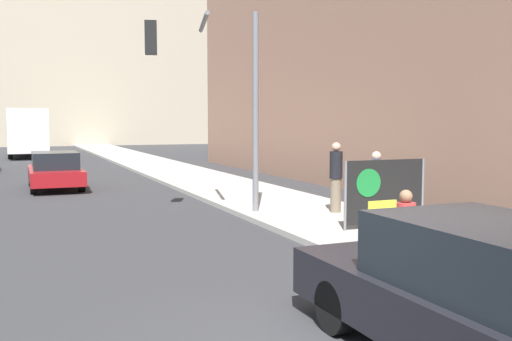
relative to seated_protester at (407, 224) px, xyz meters
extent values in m
cube|color=#A8A399|center=(1.11, 12.20, -0.74)|extent=(3.58, 90.00, 0.14)
cylinder|color=#474C56|center=(-0.16, -0.13, -0.43)|extent=(0.03, 0.03, 0.47)
cylinder|color=#474C56|center=(0.21, -0.13, -0.43)|extent=(0.03, 0.03, 0.47)
cylinder|color=#474C56|center=(-0.16, 0.24, -0.43)|extent=(0.03, 0.03, 0.47)
cylinder|color=#474C56|center=(0.21, 0.24, -0.43)|extent=(0.03, 0.03, 0.47)
cube|color=navy|center=(0.03, 0.06, -0.19)|extent=(0.40, 0.40, 0.02)
cube|color=navy|center=(0.03, 0.25, 0.01)|extent=(0.40, 0.02, 0.38)
cylinder|color=#756651|center=(0.03, -0.10, -0.09)|extent=(0.18, 0.42, 0.18)
cylinder|color=#756651|center=(0.03, -0.31, -0.43)|extent=(0.16, 0.16, 0.47)
cube|color=black|center=(0.03, -0.37, -0.62)|extent=(0.20, 0.28, 0.10)
cylinder|color=#B23333|center=(0.03, 0.09, 0.08)|extent=(0.34, 0.34, 0.52)
sphere|color=#936B4C|center=(0.03, 0.09, 0.45)|extent=(0.22, 0.22, 0.22)
cylinder|color=#B23333|center=(-0.30, 0.01, 0.16)|extent=(0.45, 0.09, 0.09)
cube|color=yellow|center=(-0.50, 0.01, 0.22)|extent=(0.55, 0.02, 0.39)
cube|color=navy|center=(-0.50, 0.00, 0.22)|extent=(0.42, 0.01, 0.09)
cylinder|color=#756651|center=(1.63, 3.28, -0.26)|extent=(0.28, 0.28, 0.83)
cylinder|color=navy|center=(1.63, 3.28, 0.48)|extent=(0.34, 0.34, 0.65)
sphere|color=beige|center=(1.63, 3.28, 0.92)|extent=(0.22, 0.22, 0.22)
cylinder|color=#756651|center=(1.68, 5.17, -0.22)|extent=(0.28, 0.28, 0.90)
cylinder|color=black|center=(1.68, 5.17, 0.58)|extent=(0.34, 0.34, 0.71)
sphere|color=tan|center=(1.68, 5.17, 1.05)|extent=(0.24, 0.24, 0.24)
cylinder|color=slate|center=(0.55, 2.85, 0.09)|extent=(0.06, 0.06, 1.53)
cylinder|color=slate|center=(2.63, 2.85, 0.09)|extent=(0.06, 0.06, 1.53)
cube|color=black|center=(1.59, 2.85, 0.14)|extent=(2.08, 0.02, 1.43)
cylinder|color=#197A33|center=(1.13, 2.83, 0.36)|extent=(0.63, 0.01, 0.63)
cylinder|color=slate|center=(-0.19, 6.15, 1.94)|extent=(0.16, 0.16, 5.22)
cylinder|color=slate|center=(-1.50, 6.48, 4.25)|extent=(0.76, 2.63, 0.11)
cube|color=black|center=(-2.80, 6.80, 3.83)|extent=(0.36, 0.36, 0.84)
sphere|color=green|center=(-2.80, 6.80, 3.55)|extent=(0.18, 0.18, 0.18)
cube|color=black|center=(-1.75, -3.49, -0.24)|extent=(1.89, 4.75, 0.59)
cube|color=black|center=(-1.75, -3.68, 0.40)|extent=(1.63, 2.47, 0.68)
cylinder|color=black|center=(-2.59, -2.02, -0.49)|extent=(0.22, 0.64, 0.64)
cylinder|color=black|center=(-0.91, -2.02, -0.49)|extent=(0.22, 0.64, 0.64)
cube|color=maroon|center=(-4.74, 14.74, -0.28)|extent=(1.83, 4.34, 0.51)
cube|color=black|center=(-4.74, 14.56, 0.28)|extent=(1.57, 2.26, 0.61)
cylinder|color=black|center=(-5.54, 16.08, -0.49)|extent=(0.22, 0.64, 0.64)
cylinder|color=black|center=(-3.94, 16.08, -0.49)|extent=(0.22, 0.64, 0.64)
cylinder|color=black|center=(-5.54, 13.39, -0.49)|extent=(0.22, 0.64, 0.64)
cylinder|color=black|center=(-3.94, 13.39, -0.49)|extent=(0.22, 0.64, 0.64)
cube|color=silver|center=(-5.34, 36.99, 1.11)|extent=(2.55, 10.52, 2.95)
cube|color=black|center=(-5.34, 36.99, 1.30)|extent=(2.57, 9.99, 0.95)
cylinder|color=black|center=(-6.47, 40.26, -0.29)|extent=(0.30, 1.04, 1.04)
cylinder|color=black|center=(-4.22, 40.26, -0.29)|extent=(0.30, 1.04, 1.04)
cylinder|color=black|center=(-6.47, 33.73, -0.29)|extent=(0.30, 1.04, 1.04)
cylinder|color=black|center=(-4.22, 33.73, -0.29)|extent=(0.30, 1.04, 1.04)
camera|label=1|loc=(-6.01, -7.75, 1.71)|focal=40.00mm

